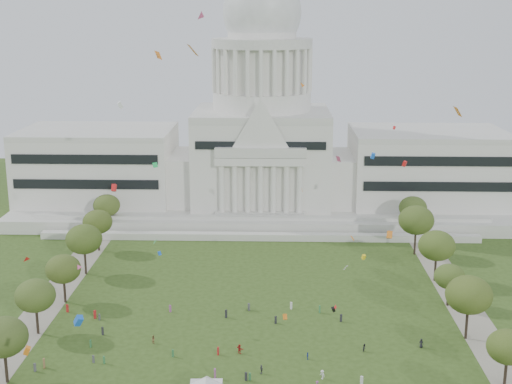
% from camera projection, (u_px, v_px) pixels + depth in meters
% --- Properties ---
extents(ground, '(400.00, 400.00, 0.00)m').
position_uv_depth(ground, '(249.00, 377.00, 131.59)').
color(ground, '#314918').
rests_on(ground, ground).
extents(capitol, '(160.00, 64.50, 91.30)m').
position_uv_depth(capitol, '(262.00, 146.00, 236.19)').
color(capitol, beige).
rests_on(capitol, ground).
extents(path_left, '(8.00, 160.00, 0.04)m').
position_uv_depth(path_left, '(43.00, 309.00, 161.95)').
color(path_left, gray).
rests_on(path_left, ground).
extents(path_right, '(8.00, 160.00, 0.04)m').
position_uv_depth(path_right, '(468.00, 314.00, 159.36)').
color(path_right, gray).
rests_on(path_right, ground).
extents(row_tree_l_1, '(8.86, 8.86, 12.59)m').
position_uv_depth(row_tree_l_1, '(3.00, 337.00, 127.71)').
color(row_tree_l_1, black).
rests_on(row_tree_l_1, ground).
extents(row_tree_r_1, '(7.58, 7.58, 10.78)m').
position_uv_depth(row_tree_r_1, '(508.00, 347.00, 126.76)').
color(row_tree_r_1, black).
rests_on(row_tree_r_1, ground).
extents(row_tree_l_2, '(8.42, 8.42, 11.97)m').
position_uv_depth(row_tree_l_2, '(35.00, 296.00, 147.49)').
color(row_tree_l_2, black).
rests_on(row_tree_l_2, ground).
extents(row_tree_r_2, '(9.55, 9.55, 13.58)m').
position_uv_depth(row_tree_r_2, '(469.00, 295.00, 144.92)').
color(row_tree_r_2, black).
rests_on(row_tree_r_2, ground).
extents(row_tree_l_3, '(8.12, 8.12, 11.55)m').
position_uv_depth(row_tree_l_3, '(63.00, 269.00, 163.63)').
color(row_tree_l_3, black).
rests_on(row_tree_l_3, ground).
extents(row_tree_r_3, '(7.01, 7.01, 9.98)m').
position_uv_depth(row_tree_r_3, '(449.00, 277.00, 162.07)').
color(row_tree_r_3, black).
rests_on(row_tree_r_3, ground).
extents(row_tree_l_4, '(9.29, 9.29, 13.21)m').
position_uv_depth(row_tree_l_4, '(84.00, 239.00, 181.27)').
color(row_tree_l_4, black).
rests_on(row_tree_l_4, ground).
extents(row_tree_r_4, '(9.19, 9.19, 13.06)m').
position_uv_depth(row_tree_r_4, '(437.00, 246.00, 176.59)').
color(row_tree_r_4, black).
rests_on(row_tree_r_4, ground).
extents(row_tree_l_5, '(8.33, 8.33, 11.85)m').
position_uv_depth(row_tree_l_5, '(98.00, 222.00, 199.55)').
color(row_tree_l_5, black).
rests_on(row_tree_l_5, ground).
extents(row_tree_r_5, '(9.82, 9.82, 13.96)m').
position_uv_depth(row_tree_r_5, '(416.00, 220.00, 195.99)').
color(row_tree_r_5, black).
rests_on(row_tree_r_5, ground).
extents(row_tree_l_6, '(8.19, 8.19, 11.64)m').
position_uv_depth(row_tree_l_6, '(107.00, 205.00, 217.20)').
color(row_tree_l_6, black).
rests_on(row_tree_l_6, ground).
extents(row_tree_r_6, '(8.42, 8.42, 11.97)m').
position_uv_depth(row_tree_r_6, '(413.00, 208.00, 213.66)').
color(row_tree_r_6, black).
rests_on(row_tree_r_6, ground).
extents(event_tent, '(8.31, 8.31, 4.43)m').
position_uv_depth(event_tent, '(206.00, 382.00, 123.14)').
color(event_tent, '#4C4C4C').
rests_on(event_tent, ground).
extents(person_0, '(1.08, 0.90, 1.89)m').
position_uv_depth(person_0, '(421.00, 343.00, 143.09)').
color(person_0, '#26262B').
rests_on(person_0, ground).
extents(person_2, '(0.90, 0.95, 1.68)m').
position_uv_depth(person_2, '(365.00, 348.00, 141.40)').
color(person_2, '#26262B').
rests_on(person_2, ground).
extents(person_3, '(1.19, 1.29, 1.80)m').
position_uv_depth(person_3, '(322.00, 375.00, 130.79)').
color(person_3, silver).
rests_on(person_3, ground).
extents(person_4, '(0.98, 1.22, 1.83)m').
position_uv_depth(person_4, '(261.00, 369.00, 132.75)').
color(person_4, '#4C4C51').
rests_on(person_4, ground).
extents(person_5, '(1.80, 1.74, 1.94)m').
position_uv_depth(person_5, '(240.00, 349.00, 140.59)').
color(person_5, '#B21E1E').
rests_on(person_5, ground).
extents(person_8, '(0.99, 0.93, 1.74)m').
position_uv_depth(person_8, '(153.00, 339.00, 144.93)').
color(person_8, olive).
rests_on(person_8, ground).
extents(person_10, '(0.51, 0.90, 1.51)m').
position_uv_depth(person_10, '(308.00, 356.00, 138.21)').
color(person_10, navy).
rests_on(person_10, ground).
extents(distant_crowd, '(63.00, 34.35, 1.93)m').
position_uv_depth(distant_crowd, '(185.00, 336.00, 146.40)').
color(distant_crowd, '#4C4C51').
rests_on(distant_crowd, ground).
extents(kite_swarm, '(84.91, 93.23, 62.78)m').
position_uv_depth(kite_swarm, '(238.00, 223.00, 130.48)').
color(kite_swarm, red).
rests_on(kite_swarm, ground).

